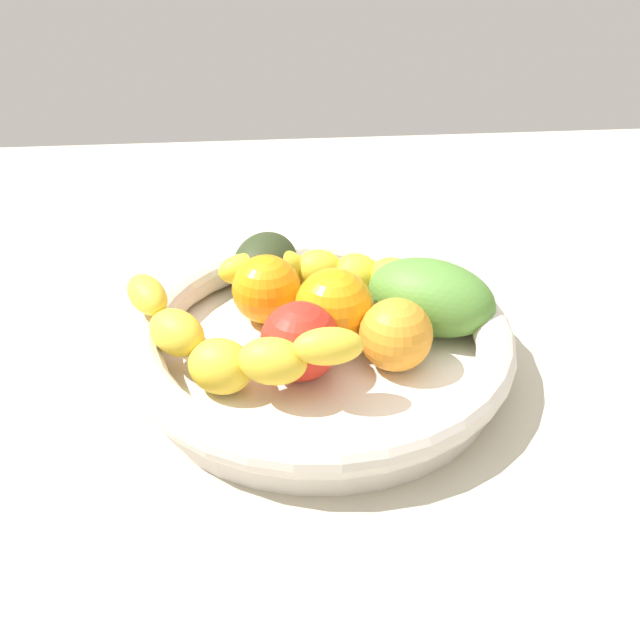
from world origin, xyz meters
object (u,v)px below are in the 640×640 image
(fruit_bowl, at_px, (320,342))
(mango_green, at_px, (431,297))
(banana_draped_right, at_px, (354,276))
(orange_mid_left, at_px, (267,289))
(orange_front, at_px, (334,307))
(tomato_red, at_px, (300,341))
(avocado_dark, at_px, (265,264))
(banana_draped_left, at_px, (225,345))
(orange_mid_right, at_px, (396,335))

(fruit_bowl, height_order, mango_green, mango_green)
(banana_draped_right, relative_size, orange_mid_left, 3.89)
(orange_front, distance_m, orange_mid_left, 0.07)
(orange_front, bearing_deg, mango_green, -82.49)
(orange_mid_left, distance_m, tomato_red, 0.09)
(banana_draped_right, bearing_deg, orange_mid_left, 105.32)
(mango_green, bearing_deg, orange_mid_left, 78.80)
(orange_front, relative_size, avocado_dark, 0.81)
(banana_draped_right, bearing_deg, avocado_dark, 69.78)
(orange_mid_left, bearing_deg, orange_front, -125.17)
(banana_draped_left, distance_m, orange_mid_right, 0.14)
(orange_mid_right, distance_m, avocado_dark, 0.17)
(tomato_red, distance_m, mango_green, 0.13)
(banana_draped_left, height_order, banana_draped_right, banana_draped_left)
(orange_mid_left, bearing_deg, orange_mid_right, -128.02)
(fruit_bowl, relative_size, banana_draped_left, 1.67)
(banana_draped_right, xyz_separation_m, orange_front, (-0.06, 0.03, 0.01))
(banana_draped_left, xyz_separation_m, avocado_dark, (0.14, -0.03, -0.01))
(orange_front, relative_size, orange_mid_right, 1.12)
(orange_mid_left, bearing_deg, tomato_red, -163.94)
(fruit_bowl, relative_size, banana_draped_right, 1.35)
(orange_mid_right, bearing_deg, orange_mid_left, 51.98)
(mango_green, bearing_deg, banana_draped_left, 109.68)
(orange_mid_right, bearing_deg, fruit_bowl, 65.16)
(banana_draped_left, relative_size, banana_draped_right, 0.81)
(banana_draped_right, height_order, orange_front, orange_front)
(orange_mid_right, bearing_deg, avocado_dark, 37.69)
(mango_green, bearing_deg, avocado_dark, 60.53)
(orange_mid_right, distance_m, mango_green, 0.07)
(banana_draped_left, xyz_separation_m, mango_green, (0.06, -0.18, -0.00))
(banana_draped_right, bearing_deg, tomato_red, 152.22)
(orange_front, xyz_separation_m, mango_green, (0.01, -0.09, -0.00))
(banana_draped_right, distance_m, orange_mid_left, 0.08)
(fruit_bowl, xyz_separation_m, avocado_dark, (0.10, 0.04, 0.02))
(orange_mid_right, xyz_separation_m, avocado_dark, (0.13, 0.10, -0.00))
(mango_green, bearing_deg, orange_mid_right, 142.31)
(banana_draped_right, relative_size, mango_green, 2.11)
(banana_draped_left, height_order, tomato_red, banana_draped_left)
(avocado_dark, bearing_deg, mango_green, -119.47)
(tomato_red, relative_size, mango_green, 0.56)
(orange_mid_right, xyz_separation_m, tomato_red, (-0.01, 0.08, 0.00))
(avocado_dark, distance_m, mango_green, 0.16)
(banana_draped_left, relative_size, orange_front, 2.90)
(orange_mid_right, bearing_deg, banana_draped_right, 11.60)
(banana_draped_left, bearing_deg, mango_green, -70.32)
(orange_mid_right, bearing_deg, orange_front, 48.79)
(tomato_red, bearing_deg, orange_front, -34.52)
(fruit_bowl, xyz_separation_m, orange_front, (0.01, -0.01, 0.03))
(banana_draped_right, distance_m, tomato_red, 0.12)
(fruit_bowl, bearing_deg, tomato_red, 150.43)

